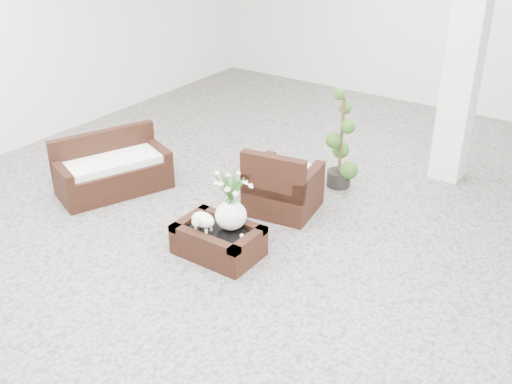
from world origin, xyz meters
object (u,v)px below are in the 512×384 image
Objects in this scene: coffee_table at (219,242)px; armchair at (284,178)px; topiary at (341,140)px; loveseat at (112,165)px.

armchair reaches higher than coffee_table.
coffee_table is at bearing -97.41° from topiary.
topiary is (2.34, 1.82, 0.28)m from loveseat.
topiary is at bearing -113.80° from armchair.
coffee_table is 0.64× the size of loveseat.
topiary reaches higher than loveseat.
armchair is at bearing -104.90° from topiary.
topiary is (0.29, 2.23, 0.50)m from coffee_table.
coffee_table is at bearing -79.17° from loveseat.
topiary is at bearing 82.59° from coffee_table.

